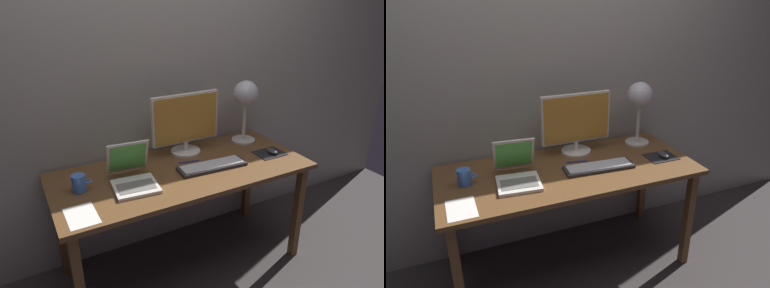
# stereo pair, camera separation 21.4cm
# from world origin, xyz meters

# --- Properties ---
(ground_plane) EXTENTS (4.80, 4.80, 0.00)m
(ground_plane) POSITION_xyz_m (0.00, 0.00, 0.00)
(ground_plane) COLOR #383333
(ground_plane) RESTS_ON ground
(back_wall) EXTENTS (4.80, 0.06, 2.60)m
(back_wall) POSITION_xyz_m (0.00, 0.40, 1.30)
(back_wall) COLOR #9E998E
(back_wall) RESTS_ON ground
(desk) EXTENTS (1.60, 0.70, 0.74)m
(desk) POSITION_xyz_m (0.00, 0.00, 0.66)
(desk) COLOR brown
(desk) RESTS_ON ground
(monitor) EXTENTS (0.48, 0.20, 0.41)m
(monitor) POSITION_xyz_m (0.13, 0.22, 0.96)
(monitor) COLOR silver
(monitor) RESTS_ON desk
(keyboard_main) EXTENTS (0.45, 0.17, 0.03)m
(keyboard_main) POSITION_xyz_m (0.17, -0.07, 0.75)
(keyboard_main) COLOR #28282B
(keyboard_main) RESTS_ON desk
(laptop) EXTENTS (0.27, 0.34, 0.23)m
(laptop) POSITION_xyz_m (-0.33, -0.01, 0.80)
(laptop) COLOR silver
(laptop) RESTS_ON desk
(desk_lamp) EXTENTS (0.18, 0.18, 0.45)m
(desk_lamp) POSITION_xyz_m (0.60, 0.19, 1.07)
(desk_lamp) COLOR beige
(desk_lamp) RESTS_ON desk
(mousepad) EXTENTS (0.20, 0.16, 0.00)m
(mousepad) POSITION_xyz_m (0.63, -0.08, 0.74)
(mousepad) COLOR black
(mousepad) RESTS_ON desk
(mouse) EXTENTS (0.06, 0.10, 0.03)m
(mouse) POSITION_xyz_m (0.64, -0.09, 0.76)
(mouse) COLOR #38383A
(mouse) RESTS_ON mousepad
(coffee_mug) EXTENTS (0.11, 0.08, 0.10)m
(coffee_mug) POSITION_xyz_m (-0.62, 0.03, 0.79)
(coffee_mug) COLOR #3F72CC
(coffee_mug) RESTS_ON desk
(paper_sheet_by_keyboard) EXTENTS (0.15, 0.21, 0.00)m
(paper_sheet_by_keyboard) POSITION_xyz_m (-0.67, -0.22, 0.74)
(paper_sheet_by_keyboard) COLOR white
(paper_sheet_by_keyboard) RESTS_ON desk
(pen) EXTENTS (0.14, 0.03, 0.01)m
(pen) POSITION_xyz_m (0.08, 0.07, 0.74)
(pen) COLOR #2633A5
(pen) RESTS_ON desk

